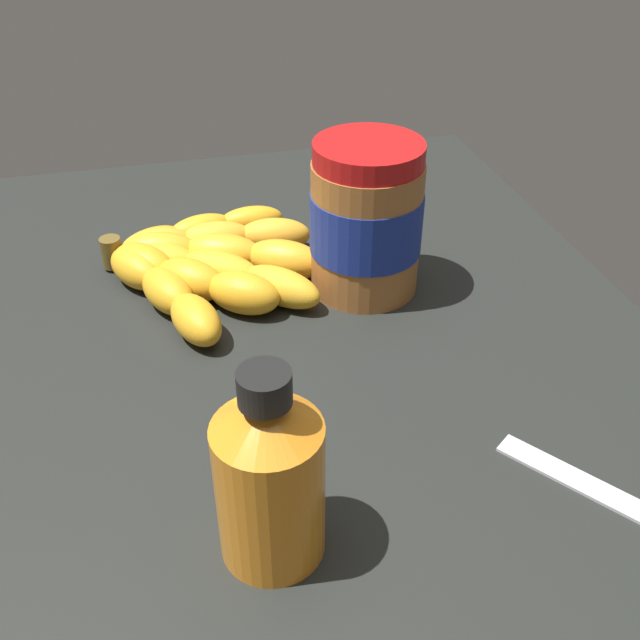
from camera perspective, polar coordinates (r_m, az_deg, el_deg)
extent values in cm
cube|color=black|center=(62.81, -2.89, -3.88)|extent=(81.30, 64.32, 4.97)
ellipsoid|color=gold|center=(70.18, -14.04, 3.92)|extent=(7.51, 6.52, 3.57)
ellipsoid|color=gold|center=(66.16, -11.72, 2.19)|extent=(7.51, 6.04, 3.57)
ellipsoid|color=gold|center=(62.10, -9.60, 0.03)|extent=(7.41, 5.48, 3.57)
ellipsoid|color=gold|center=(70.50, -13.50, 4.25)|extent=(7.54, 7.40, 3.77)
ellipsoid|color=gold|center=(67.29, -10.03, 3.12)|extent=(7.30, 7.61, 3.77)
ellipsoid|color=gold|center=(64.76, -5.97, 2.11)|extent=(6.98, 7.73, 3.77)
ellipsoid|color=gold|center=(71.39, -12.46, 4.66)|extent=(6.67, 8.73, 3.40)
ellipsoid|color=gold|center=(68.68, -7.73, 3.90)|extent=(7.50, 8.51, 3.40)
ellipsoid|color=gold|center=(65.68, -3.05, 2.59)|extent=(8.14, 8.07, 3.40)
ellipsoid|color=gold|center=(72.31, -12.35, 5.25)|extent=(5.27, 8.26, 3.72)
ellipsoid|color=gold|center=(70.99, -7.57, 5.20)|extent=(6.24, 8.47, 3.72)
ellipsoid|color=gold|center=(69.38, -2.78, 4.71)|extent=(7.06, 8.47, 3.72)
ellipsoid|color=gold|center=(73.54, -12.47, 5.64)|extent=(3.99, 7.43, 3.43)
ellipsoid|color=gold|center=(73.81, -8.04, 6.28)|extent=(3.79, 7.35, 3.43)
ellipsoid|color=gold|center=(73.86, -3.57, 6.60)|extent=(4.68, 7.68, 3.43)
ellipsoid|color=gold|center=(74.84, -12.92, 5.89)|extent=(5.32, 7.27, 2.88)
ellipsoid|color=gold|center=(76.40, -9.22, 7.00)|extent=(4.27, 7.14, 2.88)
ellipsoid|color=gold|center=(77.45, -5.37, 7.73)|extent=(3.07, 6.75, 2.88)
cylinder|color=brown|center=(73.34, -15.85, 5.08)|extent=(2.00, 2.00, 3.00)
cylinder|color=#9E602D|center=(66.02, 3.57, 7.16)|extent=(9.82, 9.82, 12.12)
cylinder|color=navy|center=(65.73, 3.59, 7.62)|extent=(10.02, 10.02, 5.45)
cylinder|color=#B71414|center=(63.01, 3.81, 12.76)|extent=(9.54, 9.54, 1.87)
cylinder|color=orange|center=(43.40, -3.88, -13.04)|extent=(6.35, 6.35, 9.70)
cone|color=orange|center=(39.24, -4.21, -7.40)|extent=(6.35, 6.35, 1.94)
cylinder|color=black|center=(37.95, -4.34, -5.25)|extent=(2.92, 2.92, 1.93)
cube|color=silver|center=(52.96, 19.15, -11.43)|extent=(9.65, 7.82, 0.50)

